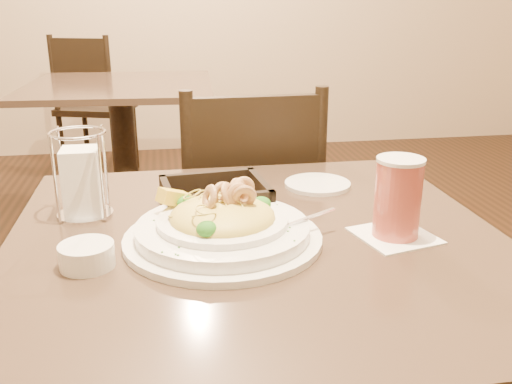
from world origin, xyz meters
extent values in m
cube|color=#4C392B|center=(0.00, 0.00, 0.73)|extent=(0.90, 0.90, 0.03)
cylinder|color=black|center=(-0.36, 1.98, 0.01)|extent=(0.52, 0.52, 0.03)
cylinder|color=black|center=(-0.36, 1.98, 0.37)|extent=(0.12, 0.12, 0.68)
cube|color=#4C392B|center=(-0.36, 1.98, 0.73)|extent=(0.95, 0.95, 0.03)
cube|color=black|center=(0.08, 0.70, 0.45)|extent=(0.43, 0.43, 0.04)
cylinder|color=black|center=(0.25, 0.89, 0.21)|extent=(0.04, 0.04, 0.43)
cylinder|color=black|center=(-0.11, 0.88, 0.21)|extent=(0.04, 0.04, 0.43)
cylinder|color=black|center=(0.26, 0.53, 0.21)|extent=(0.04, 0.04, 0.43)
cylinder|color=black|center=(-0.10, 0.52, 0.21)|extent=(0.04, 0.04, 0.43)
cylinder|color=black|center=(0.26, 0.53, 0.70)|extent=(0.04, 0.04, 0.46)
cylinder|color=black|center=(-0.10, 0.52, 0.70)|extent=(0.04, 0.04, 0.46)
cube|color=black|center=(0.08, 0.52, 0.80)|extent=(0.36, 0.04, 0.22)
cube|color=black|center=(-0.58, 2.91, 0.45)|extent=(0.53, 0.53, 0.04)
cylinder|color=black|center=(-0.36, 3.03, 0.21)|extent=(0.04, 0.04, 0.43)
cylinder|color=black|center=(-0.70, 3.14, 0.21)|extent=(0.04, 0.04, 0.43)
cylinder|color=black|center=(-0.47, 2.69, 0.21)|extent=(0.04, 0.04, 0.43)
cylinder|color=black|center=(-0.81, 2.80, 0.21)|extent=(0.04, 0.04, 0.43)
cylinder|color=black|center=(-0.47, 2.69, 0.70)|extent=(0.04, 0.04, 0.46)
cylinder|color=black|center=(-0.81, 2.80, 0.70)|extent=(0.04, 0.04, 0.46)
cube|color=black|center=(-0.64, 2.74, 0.80)|extent=(0.35, 0.14, 0.22)
cylinder|color=white|center=(-0.06, -0.01, 0.75)|extent=(0.35, 0.35, 0.01)
cylinder|color=white|center=(-0.06, -0.01, 0.77)|extent=(0.31, 0.31, 0.02)
cylinder|color=white|center=(-0.06, -0.01, 0.78)|extent=(0.23, 0.23, 0.01)
ellipsoid|color=gold|center=(-0.06, -0.01, 0.79)|extent=(0.19, 0.19, 0.07)
cube|color=yellow|center=(-0.15, 0.06, 0.81)|extent=(0.07, 0.06, 0.04)
cube|color=silver|center=(0.08, -0.02, 0.78)|extent=(0.12, 0.06, 0.01)
cube|color=silver|center=(0.01, -0.02, 0.79)|extent=(0.04, 0.03, 0.00)
torus|color=gold|center=(-0.09, -0.05, 0.80)|extent=(0.05, 0.05, 0.02)
torus|color=gold|center=(-0.03, -0.01, 0.80)|extent=(0.04, 0.05, 0.02)
torus|color=gold|center=(-0.07, -0.02, 0.80)|extent=(0.06, 0.05, 0.05)
torus|color=gold|center=(-0.07, 0.04, 0.80)|extent=(0.03, 0.04, 0.03)
torus|color=gold|center=(-0.13, -0.01, 0.80)|extent=(0.07, 0.06, 0.02)
torus|color=gold|center=(-0.07, -0.03, 0.82)|extent=(0.04, 0.03, 0.03)
torus|color=gold|center=(-0.10, 0.02, 0.80)|extent=(0.04, 0.04, 0.01)
torus|color=gold|center=(-0.09, 0.01, 0.82)|extent=(0.04, 0.04, 0.01)
torus|color=gold|center=(-0.11, 0.03, 0.82)|extent=(0.03, 0.04, 0.02)
torus|color=gold|center=(-0.06, 0.03, 0.82)|extent=(0.06, 0.06, 0.02)
torus|color=gold|center=(-0.06, -0.01, 0.82)|extent=(0.04, 0.04, 0.01)
torus|color=gold|center=(-0.05, -0.04, 0.82)|extent=(0.05, 0.04, 0.03)
torus|color=gold|center=(-0.06, 0.02, 0.82)|extent=(0.04, 0.04, 0.03)
torus|color=gold|center=(-0.06, 0.04, 0.80)|extent=(0.04, 0.04, 0.02)
torus|color=gold|center=(-0.09, 0.03, 0.82)|extent=(0.05, 0.04, 0.02)
torus|color=gold|center=(-0.03, -0.06, 0.80)|extent=(0.07, 0.07, 0.02)
torus|color=gold|center=(-0.06, 0.01, 0.80)|extent=(0.04, 0.04, 0.01)
torus|color=gold|center=(-0.10, -0.05, 0.82)|extent=(0.03, 0.03, 0.02)
torus|color=gold|center=(-0.10, -0.06, 0.82)|extent=(0.05, 0.04, 0.02)
torus|color=gold|center=(-0.05, -0.01, 0.80)|extent=(0.06, 0.05, 0.03)
torus|color=tan|center=(-0.03, 0.00, 0.83)|extent=(0.05, 0.05, 0.04)
torus|color=tan|center=(-0.09, -0.03, 0.83)|extent=(0.04, 0.05, 0.05)
torus|color=tan|center=(-0.03, 0.00, 0.83)|extent=(0.05, 0.05, 0.04)
torus|color=tan|center=(-0.04, -0.02, 0.83)|extent=(0.05, 0.03, 0.04)
torus|color=tan|center=(-0.03, -0.03, 0.83)|extent=(0.04, 0.03, 0.05)
torus|color=tan|center=(-0.05, -0.02, 0.83)|extent=(0.04, 0.05, 0.05)
torus|color=tan|center=(-0.02, 0.01, 0.83)|extent=(0.04, 0.02, 0.04)
torus|color=tan|center=(-0.07, -0.01, 0.83)|extent=(0.04, 0.04, 0.04)
ellipsoid|color=#1E5C15|center=(0.01, 0.02, 0.80)|extent=(0.04, 0.04, 0.03)
ellipsoid|color=#1E5C15|center=(-0.12, 0.04, 0.80)|extent=(0.04, 0.04, 0.03)
ellipsoid|color=#1E5C15|center=(-0.10, -0.08, 0.80)|extent=(0.04, 0.04, 0.03)
cube|color=#266619|center=(0.05, -0.05, 0.78)|extent=(0.00, 0.00, 0.00)
cube|color=#266619|center=(-0.14, -0.10, 0.78)|extent=(0.00, 0.00, 0.00)
cube|color=#266619|center=(0.05, 0.02, 0.78)|extent=(0.00, 0.00, 0.00)
cube|color=#266619|center=(0.04, -0.11, 0.78)|extent=(0.00, 0.00, 0.00)
cube|color=#266619|center=(-0.18, 0.02, 0.78)|extent=(0.00, 0.00, 0.00)
cube|color=#266619|center=(-0.17, -0.11, 0.78)|extent=(0.00, 0.00, 0.00)
cube|color=#266619|center=(0.04, -0.06, 0.78)|extent=(0.00, 0.00, 0.00)
cube|color=#266619|center=(-0.15, -0.12, 0.78)|extent=(0.00, 0.00, 0.00)
cube|color=#266619|center=(0.05, 0.06, 0.78)|extent=(0.00, 0.00, 0.00)
cube|color=#266619|center=(-0.15, -0.13, 0.78)|extent=(0.00, 0.00, 0.00)
cube|color=#266619|center=(0.04, 0.06, 0.78)|extent=(0.00, 0.00, 0.00)
cube|color=white|center=(0.25, -0.04, 0.74)|extent=(0.16, 0.16, 0.00)
cylinder|color=#B84E41|center=(0.25, -0.04, 0.82)|extent=(0.08, 0.08, 0.14)
cylinder|color=white|center=(0.25, -0.04, 0.89)|extent=(0.08, 0.08, 0.01)
cube|color=black|center=(-0.06, 0.15, 0.75)|extent=(0.22, 0.19, 0.01)
cube|color=black|center=(0.03, 0.16, 0.78)|extent=(0.03, 0.17, 0.04)
cube|color=black|center=(-0.16, 0.14, 0.78)|extent=(0.03, 0.17, 0.04)
cube|color=black|center=(-0.07, 0.23, 0.78)|extent=(0.21, 0.04, 0.04)
cube|color=black|center=(-0.05, 0.08, 0.78)|extent=(0.21, 0.04, 0.04)
cylinder|color=silver|center=(-0.32, 0.16, 0.75)|extent=(0.11, 0.11, 0.01)
torus|color=silver|center=(-0.32, 0.16, 0.91)|extent=(0.11, 0.11, 0.01)
cube|color=white|center=(-0.32, 0.16, 0.81)|extent=(0.09, 0.09, 0.13)
cylinder|color=silver|center=(-0.36, 0.12, 0.83)|extent=(0.01, 0.01, 0.17)
cylinder|color=silver|center=(-0.28, 0.12, 0.83)|extent=(0.01, 0.01, 0.17)
cylinder|color=silver|center=(-0.36, 0.21, 0.83)|extent=(0.01, 0.01, 0.17)
cylinder|color=silver|center=(-0.28, 0.21, 0.83)|extent=(0.01, 0.01, 0.17)
cylinder|color=white|center=(0.18, 0.26, 0.75)|extent=(0.20, 0.20, 0.01)
cylinder|color=white|center=(-0.29, -0.07, 0.76)|extent=(0.09, 0.09, 0.04)
camera|label=1|loc=(-0.16, -0.94, 1.16)|focal=40.00mm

